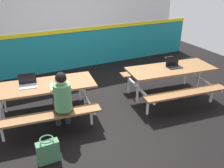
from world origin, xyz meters
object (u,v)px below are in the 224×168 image
at_px(picnic_table_left, 44,92).
at_px(laptop_silver, 28,84).
at_px(student_nearer, 62,97).
at_px(tote_bag_bright, 48,151).
at_px(picnic_table_right, 170,75).
at_px(laptop_dark, 174,65).
at_px(backpack_dark, 169,65).

distance_m(picnic_table_left, laptop_silver, 0.34).
bearing_deg(student_nearer, tote_bag_bright, -124.19).
xyz_separation_m(picnic_table_left, picnic_table_right, (2.73, -0.36, 0.00)).
bearing_deg(laptop_dark, tote_bag_bright, -163.47).
xyz_separation_m(picnic_table_left, laptop_dark, (2.82, -0.33, 0.21)).
bearing_deg(laptop_silver, picnic_table_right, -8.19).
bearing_deg(backpack_dark, laptop_silver, -167.96).
xyz_separation_m(picnic_table_right, laptop_silver, (-2.98, 0.43, 0.21)).
bearing_deg(picnic_table_right, tote_bag_bright, -163.47).
distance_m(picnic_table_left, picnic_table_right, 2.75).
distance_m(laptop_dark, backpack_dark, 1.65).
distance_m(picnic_table_right, laptop_silver, 3.02).
relative_size(backpack_dark, tote_bag_bright, 1.02).
height_order(picnic_table_right, laptop_dark, laptop_dark).
bearing_deg(tote_bag_bright, picnic_table_left, 79.18).
xyz_separation_m(student_nearer, laptop_dark, (2.61, 0.25, 0.08)).
bearing_deg(picnic_table_left, backpack_dark, 13.84).
xyz_separation_m(picnic_table_left, laptop_silver, (-0.26, 0.07, 0.21)).
xyz_separation_m(student_nearer, backpack_dark, (3.53, 1.51, -0.49)).
relative_size(picnic_table_left, picnic_table_right, 1.00).
bearing_deg(student_nearer, picnic_table_left, 109.54).
bearing_deg(student_nearer, laptop_dark, 5.50).
height_order(laptop_silver, tote_bag_bright, laptop_silver).
distance_m(picnic_table_left, laptop_dark, 2.85).
distance_m(student_nearer, laptop_dark, 2.62).
relative_size(picnic_table_left, student_nearer, 1.67).
distance_m(laptop_silver, tote_bag_bright, 1.44).
height_order(picnic_table_left, student_nearer, student_nearer).
distance_m(picnic_table_right, student_nearer, 2.53).
height_order(backpack_dark, tote_bag_bright, backpack_dark).
xyz_separation_m(laptop_silver, tote_bag_bright, (0.02, -1.31, -0.59)).
bearing_deg(tote_bag_bright, laptop_dark, 16.53).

